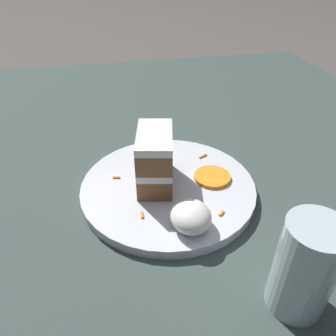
{
  "coord_description": "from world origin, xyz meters",
  "views": [
    {
      "loc": [
        0.5,
        -0.14,
        0.39
      ],
      "look_at": [
        0.06,
        -0.05,
        0.07
      ],
      "focal_mm": 35.0,
      "sensor_mm": 36.0,
      "label": 1
    }
  ],
  "objects_px": {
    "cream_dollop": "(191,216)",
    "drinking_glass": "(303,273)",
    "plate": "(168,188)",
    "cake_slice": "(155,159)",
    "orange_garnish": "(212,177)"
  },
  "relations": [
    {
      "from": "plate",
      "to": "cream_dollop",
      "type": "relative_size",
      "value": 4.54
    },
    {
      "from": "cake_slice",
      "to": "cream_dollop",
      "type": "relative_size",
      "value": 1.71
    },
    {
      "from": "cake_slice",
      "to": "cream_dollop",
      "type": "height_order",
      "value": "cake_slice"
    },
    {
      "from": "orange_garnish",
      "to": "drinking_glass",
      "type": "xyz_separation_m",
      "value": [
        0.24,
        0.03,
        0.04
      ]
    },
    {
      "from": "cake_slice",
      "to": "cream_dollop",
      "type": "bearing_deg",
      "value": 117.04
    },
    {
      "from": "plate",
      "to": "cake_slice",
      "type": "relative_size",
      "value": 2.66
    },
    {
      "from": "plate",
      "to": "orange_garnish",
      "type": "height_order",
      "value": "orange_garnish"
    },
    {
      "from": "drinking_glass",
      "to": "plate",
      "type": "bearing_deg",
      "value": -155.69
    },
    {
      "from": "plate",
      "to": "drinking_glass",
      "type": "distance_m",
      "value": 0.27
    },
    {
      "from": "plate",
      "to": "orange_garnish",
      "type": "bearing_deg",
      "value": 90.37
    },
    {
      "from": "plate",
      "to": "cream_dollop",
      "type": "distance_m",
      "value": 0.11
    },
    {
      "from": "cream_dollop",
      "to": "drinking_glass",
      "type": "xyz_separation_m",
      "value": [
        0.13,
        0.1,
        0.02
      ]
    },
    {
      "from": "orange_garnish",
      "to": "cake_slice",
      "type": "bearing_deg",
      "value": -95.38
    },
    {
      "from": "orange_garnish",
      "to": "drinking_glass",
      "type": "relative_size",
      "value": 0.5
    },
    {
      "from": "drinking_glass",
      "to": "cream_dollop",
      "type": "bearing_deg",
      "value": -144.34
    }
  ]
}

